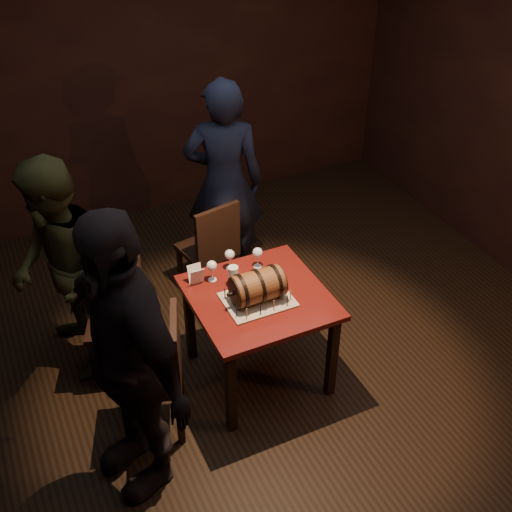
# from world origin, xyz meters

# --- Properties ---
(room_shell) EXTENTS (5.04, 5.04, 2.80)m
(room_shell) POSITION_xyz_m (0.00, 0.00, 1.40)
(room_shell) COLOR black
(room_shell) RESTS_ON ground
(pub_table) EXTENTS (0.90, 0.90, 0.75)m
(pub_table) POSITION_xyz_m (-0.10, -0.12, 0.64)
(pub_table) COLOR #480D0C
(pub_table) RESTS_ON ground
(cake_board) EXTENTS (0.45, 0.35, 0.01)m
(cake_board) POSITION_xyz_m (-0.13, -0.16, 0.76)
(cake_board) COLOR #ADA18B
(cake_board) RESTS_ON pub_table
(barrel_cake) EXTENTS (0.39, 0.23, 0.23)m
(barrel_cake) POSITION_xyz_m (-0.13, -0.16, 0.87)
(barrel_cake) COLOR brown
(barrel_cake) RESTS_ON cake_board
(birthday_candles) EXTENTS (0.40, 0.30, 0.09)m
(birthday_candles) POSITION_xyz_m (-0.13, -0.16, 0.80)
(birthday_candles) COLOR #D6BC80
(birthday_candles) RESTS_ON cake_board
(wine_glass_left) EXTENTS (0.07, 0.07, 0.16)m
(wine_glass_left) POSITION_xyz_m (-0.32, 0.17, 0.87)
(wine_glass_left) COLOR silver
(wine_glass_left) RESTS_ON pub_table
(wine_glass_mid) EXTENTS (0.07, 0.07, 0.16)m
(wine_glass_mid) POSITION_xyz_m (-0.16, 0.24, 0.87)
(wine_glass_mid) COLOR silver
(wine_glass_mid) RESTS_ON pub_table
(wine_glass_right) EXTENTS (0.07, 0.07, 0.16)m
(wine_glass_right) POSITION_xyz_m (0.03, 0.18, 0.87)
(wine_glass_right) COLOR silver
(wine_glass_right) RESTS_ON pub_table
(pint_of_ale) EXTENTS (0.07, 0.07, 0.15)m
(pint_of_ale) POSITION_xyz_m (-0.21, 0.06, 0.82)
(pint_of_ale) COLOR silver
(pint_of_ale) RESTS_ON pub_table
(menu_card) EXTENTS (0.10, 0.05, 0.13)m
(menu_card) POSITION_xyz_m (-0.43, 0.19, 0.81)
(menu_card) COLOR white
(menu_card) RESTS_ON pub_table
(chair_back) EXTENTS (0.47, 0.47, 0.93)m
(chair_back) POSITION_xyz_m (-0.06, 0.86, 0.52)
(chair_back) COLOR black
(chair_back) RESTS_ON ground
(chair_left_rear) EXTENTS (0.52, 0.52, 0.93)m
(chair_left_rear) POSITION_xyz_m (-0.92, 0.34, 0.52)
(chair_left_rear) COLOR black
(chair_left_rear) RESTS_ON ground
(chair_left_front) EXTENTS (0.51, 0.51, 0.93)m
(chair_left_front) POSITION_xyz_m (-0.85, -0.26, 0.52)
(chair_left_front) COLOR black
(chair_left_front) RESTS_ON ground
(person_back) EXTENTS (0.77, 0.65, 1.79)m
(person_back) POSITION_xyz_m (0.19, 1.17, 0.90)
(person_back) COLOR #181D31
(person_back) RESTS_ON ground
(person_left_rear) EXTENTS (0.67, 0.84, 1.68)m
(person_left_rear) POSITION_xyz_m (-1.27, 0.58, 0.84)
(person_left_rear) COLOR #3F4221
(person_left_rear) RESTS_ON ground
(person_left_front) EXTENTS (0.74, 1.21, 1.93)m
(person_left_front) POSITION_xyz_m (-1.12, -0.53, 0.96)
(person_left_front) COLOR black
(person_left_front) RESTS_ON ground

